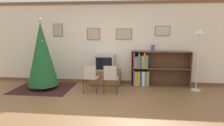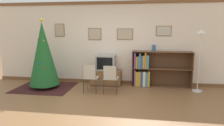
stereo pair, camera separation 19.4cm
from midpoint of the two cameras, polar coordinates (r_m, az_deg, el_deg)
The scene contains 11 objects.
ground_plane at distance 4.72m, azimuth -5.72°, elevation -12.97°, with size 24.00×24.00×0.00m, color brown.
wall_back at distance 6.65m, azimuth -1.76°, elevation 5.70°, with size 8.03×0.11×2.70m.
area_rug at distance 6.63m, azimuth -19.68°, elevation -6.75°, with size 1.73×1.47×0.01m.
christmas_tree at distance 6.42m, azimuth -20.21°, elevation 2.34°, with size 0.91×0.91×2.12m.
tv_console at distance 6.54m, azimuth -2.87°, elevation -4.13°, with size 0.99×0.47×0.51m.
television at distance 6.44m, azimuth -2.91°, elevation 0.16°, with size 0.61×0.46×0.49m.
folding_chair_left at distance 5.70m, azimuth -7.17°, elevation -3.99°, with size 0.40×0.40×0.82m.
folding_chair_right at distance 5.60m, azimuth -1.40°, elevation -4.17°, with size 0.40×0.40×0.82m.
bookshelf at distance 6.48m, azimuth 9.72°, elevation -1.96°, with size 1.84×0.36×1.13m.
vase at distance 6.34m, azimuth 10.70°, elevation 4.25°, with size 0.12×0.12×0.20m.
standing_lamp at distance 6.25m, azimuth 22.78°, elevation 5.06°, with size 0.28×0.28×1.81m.
Camera 1 is at (0.84, -4.27, 1.81)m, focal length 32.00 mm.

